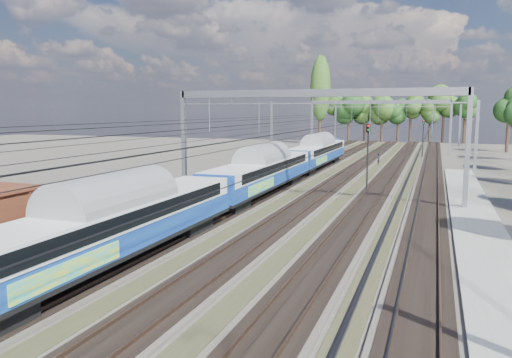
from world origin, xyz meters
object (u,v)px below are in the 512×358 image
(worker, at_px, (379,159))
(signal_far, at_px, (423,133))
(emu_train, at_px, (261,167))
(signal_near, at_px, (368,149))

(worker, relative_size, signal_far, 0.27)
(emu_train, distance_m, signal_far, 45.36)
(signal_near, height_order, signal_far, signal_near)
(signal_near, distance_m, signal_far, 38.65)
(emu_train, xyz_separation_m, signal_far, (11.89, 43.76, 1.09))
(emu_train, distance_m, signal_near, 9.82)
(signal_near, xyz_separation_m, signal_far, (3.73, 38.47, -0.21))
(worker, relative_size, signal_near, 0.26)
(emu_train, relative_size, signal_near, 10.35)
(worker, xyz_separation_m, signal_near, (1.48, -23.82, 3.11))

